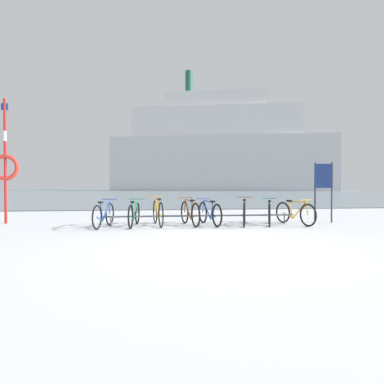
# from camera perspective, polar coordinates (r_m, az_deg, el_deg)

# --- Properties ---
(ground) EXTENTS (80.00, 132.00, 0.08)m
(ground) POSITION_cam_1_polar(r_m,az_deg,el_deg) (59.94, -5.71, 0.03)
(ground) COLOR silver
(bike_rack) EXTENTS (5.61, 0.05, 0.31)m
(bike_rack) POSITION_cam_1_polar(r_m,az_deg,el_deg) (9.85, 1.40, -4.04)
(bike_rack) COLOR #4C5156
(bike_rack) RESTS_ON ground
(bicycle_0) EXTENTS (0.52, 1.60, 0.77)m
(bicycle_0) POSITION_cam_1_polar(r_m,az_deg,el_deg) (9.69, -14.52, -3.69)
(bicycle_0) COLOR black
(bicycle_0) RESTS_ON ground
(bicycle_1) EXTENTS (0.46, 1.74, 0.77)m
(bicycle_1) POSITION_cam_1_polar(r_m,az_deg,el_deg) (9.73, -9.63, -3.66)
(bicycle_1) COLOR black
(bicycle_1) RESTS_ON ground
(bicycle_2) EXTENTS (0.46, 1.77, 0.84)m
(bicycle_2) POSITION_cam_1_polar(r_m,az_deg,el_deg) (9.86, -5.73, -3.40)
(bicycle_2) COLOR black
(bicycle_2) RESTS_ON ground
(bicycle_3) EXTENTS (0.51, 1.65, 0.80)m
(bicycle_3) POSITION_cam_1_polar(r_m,az_deg,el_deg) (9.85, -0.36, -3.50)
(bicycle_3) COLOR black
(bicycle_3) RESTS_ON ground
(bicycle_4) EXTENTS (0.54, 1.71, 0.77)m
(bicycle_4) POSITION_cam_1_polar(r_m,az_deg,el_deg) (9.95, 2.94, -3.55)
(bicycle_4) COLOR black
(bicycle_4) RESTS_ON ground
(bicycle_5) EXTENTS (0.62, 1.70, 0.81)m
(bicycle_5) POSITION_cam_1_polar(r_m,az_deg,el_deg) (10.05, 8.74, -3.40)
(bicycle_5) COLOR black
(bicycle_5) RESTS_ON ground
(bicycle_6) EXTENTS (0.64, 1.54, 0.77)m
(bicycle_6) POSITION_cam_1_polar(r_m,az_deg,el_deg) (10.21, 12.78, -3.44)
(bicycle_6) COLOR black
(bicycle_6) RESTS_ON ground
(bicycle_7) EXTENTS (0.65, 1.64, 0.76)m
(bicycle_7) POSITION_cam_1_polar(r_m,az_deg,el_deg) (10.48, 16.82, -3.38)
(bicycle_7) COLOR black
(bicycle_7) RESTS_ON ground
(info_sign) EXTENTS (0.54, 0.19, 1.87)m
(info_sign) POSITION_cam_1_polar(r_m,az_deg,el_deg) (11.35, 21.10, 1.59)
(info_sign) COLOR #33383D
(info_sign) RESTS_ON ground
(rescue_post) EXTENTS (0.80, 0.12, 3.77)m
(rescue_post) POSITION_cam_1_polar(r_m,az_deg,el_deg) (11.76, -28.74, 4.03)
(rescue_post) COLOR red
(rescue_post) RESTS_ON ground
(ferry_ship) EXTENTS (46.36, 19.54, 25.31)m
(ferry_ship) POSITION_cam_1_polar(r_m,az_deg,el_deg) (72.42, 4.62, 6.98)
(ferry_ship) COLOR silver
(ferry_ship) RESTS_ON ground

